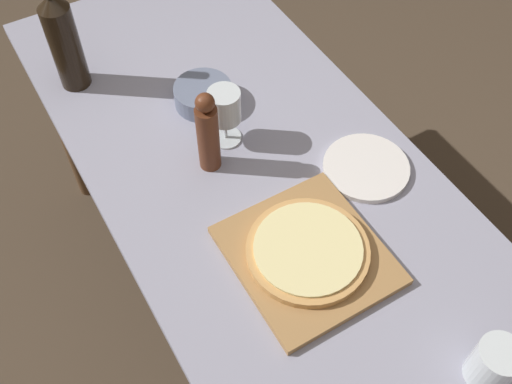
{
  "coord_description": "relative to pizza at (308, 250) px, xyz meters",
  "views": [
    {
      "loc": [
        -0.46,
        -0.73,
        1.88
      ],
      "look_at": [
        -0.06,
        -0.05,
        0.83
      ],
      "focal_mm": 42.0,
      "sensor_mm": 36.0,
      "label": 1
    }
  ],
  "objects": [
    {
      "name": "wine_glass",
      "position": [
        0.02,
        0.39,
        0.08
      ],
      "size": [
        0.08,
        0.08,
        0.15
      ],
      "color": "silver",
      "rests_on": "dining_table"
    },
    {
      "name": "wine_bottle",
      "position": [
        -0.23,
        0.77,
        0.11
      ],
      "size": [
        0.08,
        0.08,
        0.36
      ],
      "color": "black",
      "rests_on": "dining_table"
    },
    {
      "name": "drinking_tumbler",
      "position": [
        0.15,
        -0.38,
        0.02
      ],
      "size": [
        0.09,
        0.09,
        0.11
      ],
      "color": "silver",
      "rests_on": "dining_table"
    },
    {
      "name": "small_bowl",
      "position": [
        0.03,
        0.53,
        -0.0
      ],
      "size": [
        0.15,
        0.15,
        0.05
      ],
      "color": "slate",
      "rests_on": "dining_table"
    },
    {
      "name": "ground_plane",
      "position": [
        0.03,
        0.22,
        -0.8
      ],
      "size": [
        12.0,
        12.0,
        0.0
      ],
      "primitive_type": "plane",
      "color": "#4C3D2D"
    },
    {
      "name": "pepper_mill",
      "position": [
        -0.06,
        0.33,
        0.08
      ],
      "size": [
        0.05,
        0.05,
        0.23
      ],
      "color": "#5B2D19",
      "rests_on": "dining_table"
    },
    {
      "name": "cutting_board",
      "position": [
        0.0,
        0.0,
        -0.02
      ],
      "size": [
        0.3,
        0.33,
        0.02
      ],
      "color": "#A87A47",
      "rests_on": "dining_table"
    },
    {
      "name": "pizza",
      "position": [
        0.0,
        0.0,
        0.0
      ],
      "size": [
        0.26,
        0.26,
        0.02
      ],
      "color": "tan",
      "rests_on": "cutting_board"
    },
    {
      "name": "dining_table",
      "position": [
        0.03,
        0.22,
        -0.13
      ],
      "size": [
        0.74,
        1.78,
        0.77
      ],
      "color": "#9393A8",
      "rests_on": "ground_plane"
    },
    {
      "name": "dinner_plate",
      "position": [
        0.25,
        0.13,
        -0.02
      ],
      "size": [
        0.21,
        0.21,
        0.01
      ],
      "color": "white",
      "rests_on": "dining_table"
    }
  ]
}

